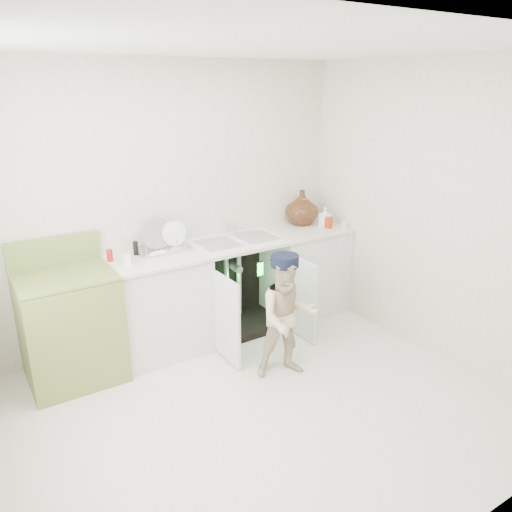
{
  "coord_description": "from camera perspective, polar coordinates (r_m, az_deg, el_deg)",
  "views": [
    {
      "loc": [
        -1.69,
        -2.63,
        2.29
      ],
      "look_at": [
        0.44,
        0.7,
        0.92
      ],
      "focal_mm": 35.0,
      "sensor_mm": 36.0,
      "label": 1
    }
  ],
  "objects": [
    {
      "name": "ground",
      "position": [
        3.87,
        0.13,
        -17.06
      ],
      "size": [
        3.5,
        3.5,
        0.0
      ],
      "primitive_type": "plane",
      "color": "silver",
      "rests_on": "ground"
    },
    {
      "name": "repair_worker",
      "position": [
        4.03,
        3.62,
        -6.88
      ],
      "size": [
        0.6,
        0.85,
        1.04
      ],
      "rotation": [
        0.0,
        0.0,
        -0.34
      ],
      "color": "beige",
      "rests_on": "ground"
    },
    {
      "name": "counter_run",
      "position": [
        4.82,
        -1.8,
        -2.89
      ],
      "size": [
        2.44,
        1.02,
        1.25
      ],
      "color": "silver",
      "rests_on": "ground"
    },
    {
      "name": "avocado_stove",
      "position": [
        4.28,
        -20.46,
        -7.4
      ],
      "size": [
        0.72,
        0.65,
        1.12
      ],
      "color": "olive",
      "rests_on": "ground"
    },
    {
      "name": "room_shell",
      "position": [
        3.29,
        0.15,
        0.75
      ],
      "size": [
        6.0,
        5.5,
        1.26
      ],
      "color": "silver",
      "rests_on": "ground"
    }
  ]
}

